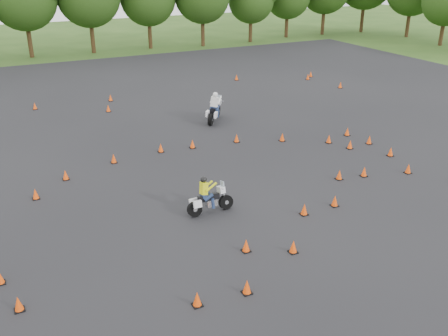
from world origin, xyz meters
name	(u,v)px	position (x,y,z in m)	size (l,w,h in m)	color
ground	(272,236)	(0.00, 0.00, 0.00)	(140.00, 140.00, 0.00)	#2D5119
asphalt_pad	(205,176)	(0.00, 6.00, 0.01)	(62.00, 62.00, 0.00)	black
treeline	(109,12)	(3.42, 35.13, 4.64)	(86.97, 32.60, 11.22)	#223F12
traffic_cones	(208,173)	(0.07, 5.83, 0.23)	(36.34, 32.87, 0.45)	#FE4C0A
rider_yellow	(211,196)	(-1.27, 2.61, 0.77)	(1.99, 0.61, 1.53)	#CDCF12
rider_white	(214,106)	(3.99, 13.46, 0.96)	(2.47, 0.76, 1.90)	silver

